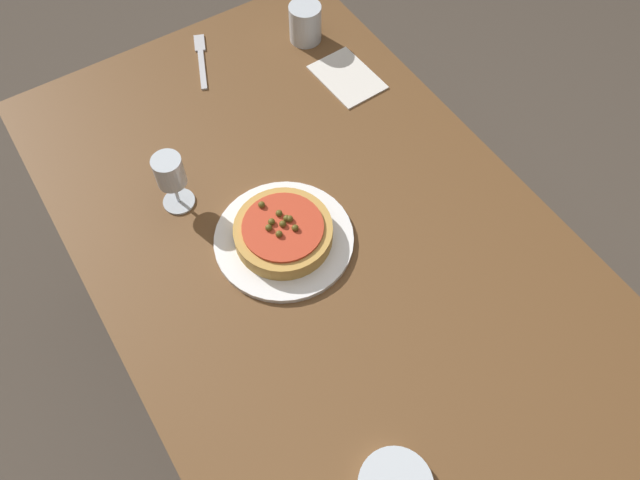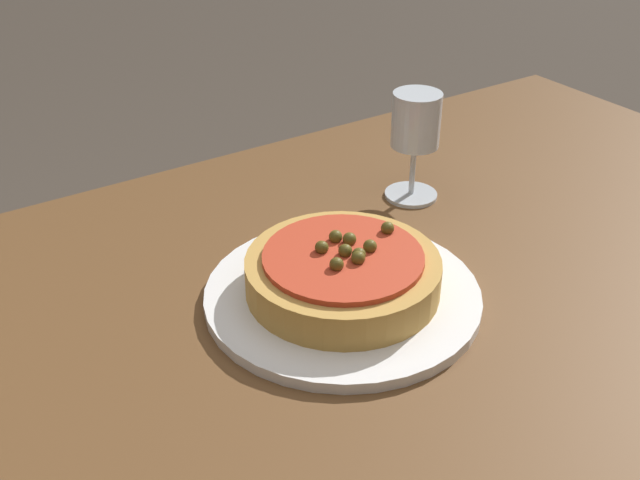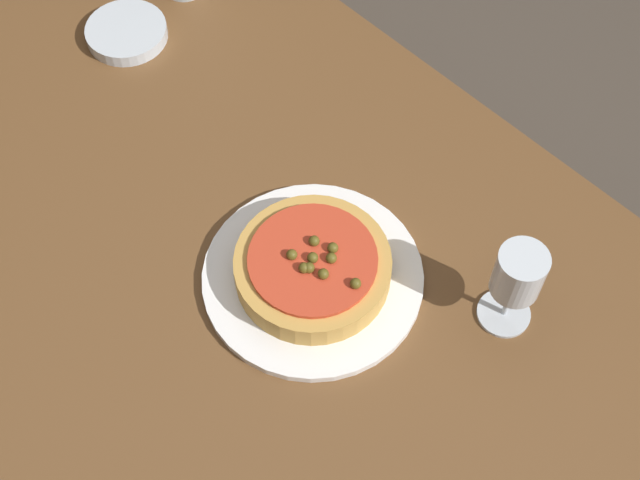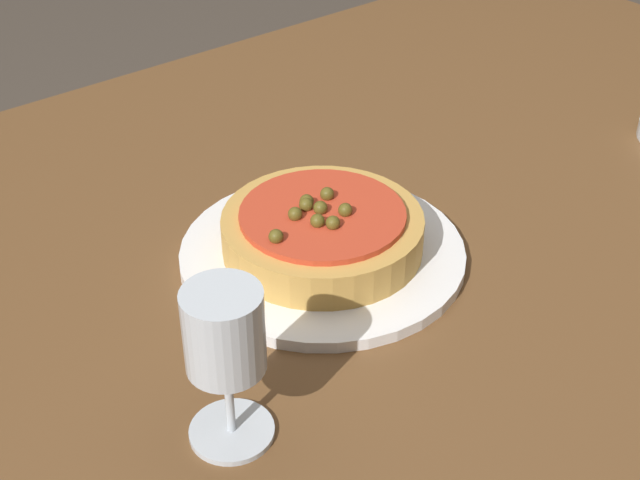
{
  "view_description": "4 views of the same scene",
  "coord_description": "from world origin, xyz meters",
  "px_view_note": "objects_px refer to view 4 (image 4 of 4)",
  "views": [
    {
      "loc": [
        -0.51,
        0.36,
        1.86
      ],
      "look_at": [
        0.03,
        0.02,
        0.82
      ],
      "focal_mm": 35.0,
      "sensor_mm": 36.0,
      "label": 1
    },
    {
      "loc": [
        -0.28,
        -0.44,
        1.23
      ],
      "look_at": [
        0.07,
        0.09,
        0.84
      ],
      "focal_mm": 42.0,
      "sensor_mm": 36.0,
      "label": 2
    },
    {
      "loc": [
        0.49,
        -0.31,
        1.78
      ],
      "look_at": [
        0.07,
        0.09,
        0.83
      ],
      "focal_mm": 50.0,
      "sensor_mm": 36.0,
      "label": 3
    },
    {
      "loc": [
        0.54,
        0.62,
        1.3
      ],
      "look_at": [
        0.13,
        0.12,
        0.85
      ],
      "focal_mm": 50.0,
      "sensor_mm": 36.0,
      "label": 4
    }
  ],
  "objects_px": {
    "dinner_plate": "(322,253)",
    "pizza": "(322,231)",
    "wine_glass": "(225,341)",
    "dining_table": "(343,267)"
  },
  "relations": [
    {
      "from": "dinner_plate",
      "to": "wine_glass",
      "type": "distance_m",
      "value": 0.26
    },
    {
      "from": "dining_table",
      "to": "dinner_plate",
      "type": "xyz_separation_m",
      "value": [
        0.08,
        0.07,
        0.09
      ]
    },
    {
      "from": "dinner_plate",
      "to": "pizza",
      "type": "xyz_separation_m",
      "value": [
        0.0,
        0.0,
        0.03
      ]
    },
    {
      "from": "pizza",
      "to": "wine_glass",
      "type": "xyz_separation_m",
      "value": [
        0.2,
        0.14,
        0.06
      ]
    },
    {
      "from": "dining_table",
      "to": "wine_glass",
      "type": "height_order",
      "value": "wine_glass"
    },
    {
      "from": "wine_glass",
      "to": "pizza",
      "type": "bearing_deg",
      "value": -145.82
    },
    {
      "from": "dinner_plate",
      "to": "pizza",
      "type": "height_order",
      "value": "pizza"
    },
    {
      "from": "dining_table",
      "to": "pizza",
      "type": "height_order",
      "value": "pizza"
    },
    {
      "from": "dining_table",
      "to": "dinner_plate",
      "type": "height_order",
      "value": "dinner_plate"
    },
    {
      "from": "dining_table",
      "to": "dinner_plate",
      "type": "bearing_deg",
      "value": 38.37
    }
  ]
}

